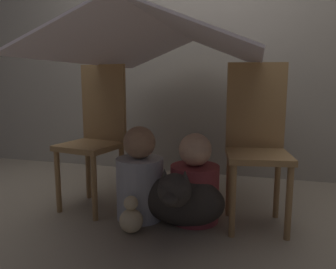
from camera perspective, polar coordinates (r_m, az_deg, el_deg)
name	(u,v)px	position (r m, az deg, el deg)	size (l,w,h in m)	color
ground_plane	(162,226)	(2.09, -1.09, -15.59)	(8.80, 8.80, 0.00)	gray
wall_back	(200,40)	(3.13, 5.53, 16.10)	(7.00, 0.05, 2.50)	gray
chair_left	(96,132)	(2.33, -12.38, 0.51)	(0.42, 0.42, 0.99)	olive
chair_right	(257,139)	(2.07, 15.19, -0.71)	(0.41, 0.41, 0.99)	olive
sheet_canopy	(168,43)	(2.05, 0.00, 15.67)	(1.11, 1.59, 0.23)	silver
person_front	(140,179)	(2.13, -4.91, -7.79)	(0.30, 0.30, 0.60)	#B2B2B7
person_second	(195,184)	(2.09, 4.68, -8.63)	(0.31, 0.31, 0.56)	maroon
dog	(181,199)	(1.99, 2.27, -11.18)	(0.52, 0.43, 0.41)	#332D28
plush_toy	(131,218)	(1.99, -6.43, -14.18)	(0.14, 0.14, 0.22)	beige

